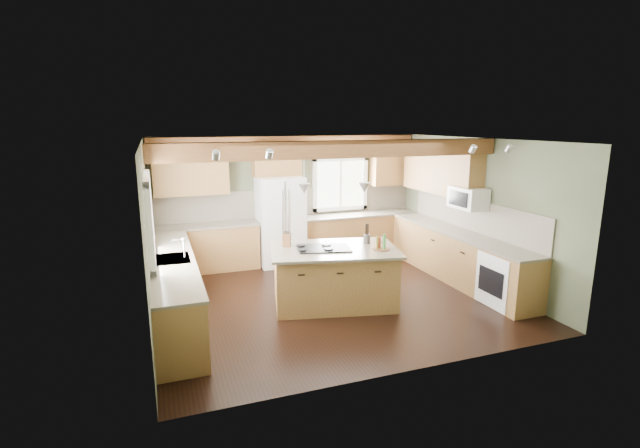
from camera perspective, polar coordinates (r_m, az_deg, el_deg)
name	(u,v)px	position (r m, az deg, el deg)	size (l,w,h in m)	color
floor	(332,297)	(7.86, 1.43, -8.99)	(5.60, 5.60, 0.00)	black
ceiling	(332,140)	(7.32, 1.55, 10.30)	(5.60, 5.60, 0.00)	silver
wall_back	(289,198)	(9.82, -3.83, 3.21)	(5.60, 5.60, 0.00)	#454B35
wall_left	(148,236)	(7.00, -20.41, -1.37)	(5.00, 5.00, 0.00)	#454B35
wall_right	(475,210)	(8.88, 18.59, 1.59)	(5.00, 5.00, 0.00)	#454B35
ceiling_beam	(338,149)	(7.10, 2.27, 9.17)	(5.55, 0.26, 0.26)	#593119
soffit_trim	(290,139)	(9.60, -3.77, 10.45)	(5.55, 0.20, 0.10)	#593119
backsplash_back	(289,202)	(9.82, -3.79, 2.68)	(5.58, 0.03, 0.58)	brown
backsplash_right	(473,215)	(8.92, 18.27, 1.07)	(0.03, 3.70, 0.58)	brown
base_cab_back_left	(206,249)	(9.38, -13.81, -2.95)	(2.02, 0.60, 0.88)	brown
counter_back_left	(205,226)	(9.27, -13.96, -0.21)	(2.06, 0.64, 0.04)	#474134
base_cab_back_right	(359,235)	(10.22, 4.77, -1.35)	(2.62, 0.60, 0.88)	brown
counter_back_right	(359,214)	(10.12, 4.81, 1.18)	(2.66, 0.64, 0.04)	#474134
base_cab_left	(174,289)	(7.29, -17.52, -7.68)	(0.60, 3.70, 0.88)	brown
counter_left	(172,260)	(7.15, -17.76, -4.21)	(0.64, 3.74, 0.04)	#474134
base_cab_right	(457,257)	(8.93, 16.49, -3.89)	(0.60, 3.70, 0.88)	brown
counter_right	(458,233)	(8.82, 16.67, -1.02)	(0.64, 3.74, 0.04)	#474134
upper_cab_back_left	(191,171)	(9.21, -15.63, 6.25)	(1.40, 0.35, 0.90)	brown
upper_cab_over_fridge	(277,159)	(9.47, -5.37, 8.03)	(0.96, 0.35, 0.70)	brown
upper_cab_right	(441,170)	(9.40, 14.62, 6.42)	(0.35, 2.20, 0.90)	brown
upper_cab_back_corner	(391,164)	(10.44, 8.71, 7.25)	(0.90, 0.35, 0.90)	brown
window_left	(148,218)	(6.99, -20.40, 0.73)	(0.04, 1.60, 1.05)	white
window_back	(340,184)	(10.13, 2.47, 4.95)	(1.10, 0.04, 1.00)	white
sink	(172,259)	(7.14, -17.76, -4.17)	(0.50, 0.65, 0.03)	#262628
faucet	(184,249)	(7.11, -16.39, -2.94)	(0.02, 0.02, 0.28)	#B2B2B7
dishwasher	(180,325)	(6.08, -16.83, -11.84)	(0.60, 0.60, 0.84)	white
oven	(506,279)	(7.97, 21.95, -6.35)	(0.60, 0.72, 0.84)	white
microwave	(468,198)	(8.66, 17.76, 3.07)	(0.40, 0.70, 0.38)	white
pendant_left	(304,189)	(7.08, -1.96, 4.36)	(0.18, 0.18, 0.16)	#B2B2B7
pendant_right	(364,188)	(7.22, 5.45, 4.48)	(0.18, 0.18, 0.16)	#B2B2B7
refrigerator	(280,221)	(9.45, -4.90, 0.36)	(0.90, 0.74, 1.80)	white
island	(334,277)	(7.48, 1.71, -6.56)	(1.87, 1.14, 0.88)	brown
island_top	(334,250)	(7.34, 1.73, -3.17)	(1.99, 1.27, 0.04)	#474134
cooktop	(324,248)	(7.31, 0.53, -2.98)	(0.81, 0.54, 0.02)	black
knife_block	(287,240)	(7.44, -4.13, -2.00)	(0.12, 0.09, 0.21)	brown
utensil_crock	(367,239)	(7.64, 5.79, -1.85)	(0.11, 0.11, 0.15)	#36312B
bottle_tray	(381,242)	(7.30, 7.53, -2.22)	(0.26, 0.26, 0.24)	brown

